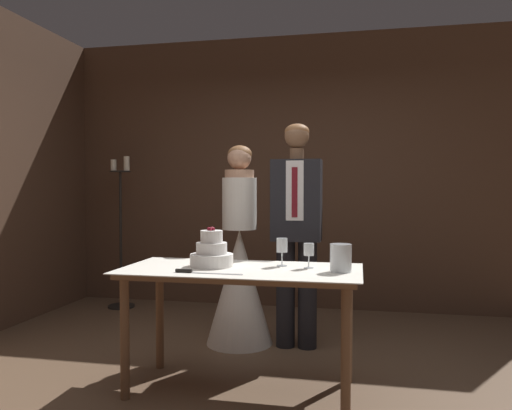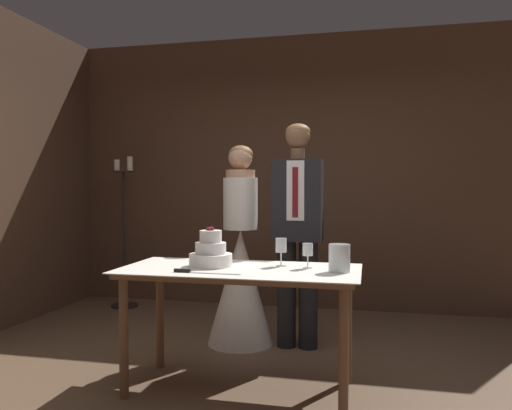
{
  "view_description": "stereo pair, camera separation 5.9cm",
  "coord_description": "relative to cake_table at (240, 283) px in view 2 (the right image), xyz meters",
  "views": [
    {
      "loc": [
        0.66,
        -2.95,
        1.27
      ],
      "look_at": [
        -0.06,
        0.52,
        1.15
      ],
      "focal_mm": 35.0,
      "sensor_mm": 36.0,
      "label": 1
    },
    {
      "loc": [
        0.72,
        -2.93,
        1.27
      ],
      "look_at": [
        -0.06,
        0.52,
        1.15
      ],
      "focal_mm": 35.0,
      "sensor_mm": 36.0,
      "label": 2
    }
  ],
  "objects": [
    {
      "name": "hurricane_candle",
      "position": [
        0.61,
        -0.01,
        0.17
      ],
      "size": [
        0.13,
        0.13,
        0.17
      ],
      "color": "silver",
      "rests_on": "cake_table"
    },
    {
      "name": "tiered_cake",
      "position": [
        -0.2,
        0.04,
        0.18
      ],
      "size": [
        0.28,
        0.28,
        0.25
      ],
      "color": "white",
      "rests_on": "cake_table"
    },
    {
      "name": "candle_stand",
      "position": [
        -1.76,
        1.88,
        0.07
      ],
      "size": [
        0.28,
        0.28,
        1.61
      ],
      "color": "black",
      "rests_on": "ground_plane"
    },
    {
      "name": "wine_glass_middle",
      "position": [
        0.41,
        0.09,
        0.2
      ],
      "size": [
        0.06,
        0.06,
        0.16
      ],
      "color": "silver",
      "rests_on": "cake_table"
    },
    {
      "name": "ground_plane",
      "position": [
        0.06,
        -0.06,
        -0.68
      ],
      "size": [
        40.0,
        40.0,
        0.0
      ],
      "primitive_type": "plane",
      "color": "brown"
    },
    {
      "name": "cake_table",
      "position": [
        0.0,
        0.0,
        0.0
      ],
      "size": [
        1.49,
        0.72,
        0.77
      ],
      "color": "brown",
      "rests_on": "ground_plane"
    },
    {
      "name": "wine_glass_near",
      "position": [
        0.24,
        0.14,
        0.22
      ],
      "size": [
        0.07,
        0.07,
        0.18
      ],
      "color": "silver",
      "rests_on": "cake_table"
    },
    {
      "name": "cake_knife",
      "position": [
        -0.22,
        -0.23,
        0.1
      ],
      "size": [
        0.41,
        0.03,
        0.02
      ],
      "rotation": [
        0.0,
        0.0,
        -0.02
      ],
      "color": "silver",
      "rests_on": "cake_table"
    },
    {
      "name": "wall_back",
      "position": [
        0.06,
        2.32,
        0.76
      ],
      "size": [
        5.15,
        0.12,
        2.88
      ],
      "primitive_type": "cube",
      "color": "#513828",
      "rests_on": "ground_plane"
    },
    {
      "name": "groom",
      "position": [
        0.23,
        0.92,
        0.3
      ],
      "size": [
        0.39,
        0.25,
        1.78
      ],
      "color": "black",
      "rests_on": "ground_plane"
    },
    {
      "name": "bride",
      "position": [
        -0.23,
        0.92,
        -0.09
      ],
      "size": [
        0.54,
        0.54,
        1.62
      ],
      "color": "white",
      "rests_on": "ground_plane"
    }
  ]
}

